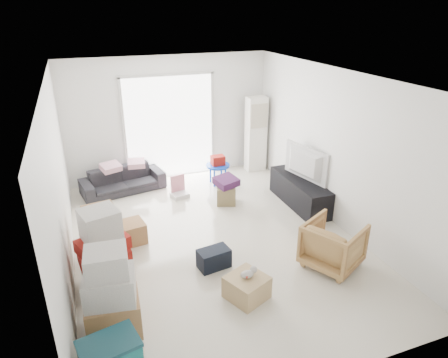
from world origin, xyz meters
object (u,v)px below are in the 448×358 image
kids_table (218,164)px  wood_crate (247,287)px  ottoman (226,195)px  tv_console (299,192)px  armchair (333,243)px  television (301,176)px  sofa (122,176)px  ac_tower (256,134)px

kids_table → wood_crate: bearing=-103.7°
kids_table → ottoman: bearing=-99.8°
tv_console → armchair: bearing=-106.4°
television → sofa: size_ratio=0.65×
television → wood_crate: television is taller
television → kids_table: (-1.17, 1.51, -0.15)m
sofa → ottoman: 2.25m
ac_tower → armchair: bearing=-97.5°
tv_console → wood_crate: (-2.07, -2.17, -0.11)m
ac_tower → sofa: ac_tower is taller
tv_console → ottoman: 1.45m
ac_tower → television: size_ratio=1.57×
tv_console → sofa: size_ratio=0.95×
wood_crate → ac_tower: bearing=64.2°
armchair → ottoman: bearing=-11.0°
ac_tower → sofa: size_ratio=1.02×
tv_console → ottoman: (-1.33, 0.56, -0.09)m
television → ottoman: (-1.33, 0.56, -0.43)m
ac_tower → armchair: 4.00m
kids_table → wood_crate: (-0.90, -3.68, -0.30)m
armchair → kids_table: armchair is taller
ottoman → wood_crate: ottoman is taller
ac_tower → tv_console: bearing=-88.6°
sofa → kids_table: size_ratio=2.63×
ottoman → ac_tower: bearing=48.3°
ac_tower → ottoman: 2.05m
kids_table → tv_console: bearing=-52.4°
armchair → wood_crate: (-1.50, -0.22, -0.23)m
television → ottoman: size_ratio=3.05×
ac_tower → wood_crate: 4.68m
kids_table → wood_crate: size_ratio=1.34×
tv_console → ottoman: tv_console is taller
sofa → tv_console: bearing=-40.8°
television → wood_crate: 3.03m
armchair → kids_table: bearing=-18.1°
television → sofa: (-3.18, 1.85, -0.28)m
sofa → television: bearing=-40.8°
kids_table → television: bearing=-52.4°
television → wood_crate: bearing=123.7°
tv_console → wood_crate: size_ratio=3.34×
tv_console → kids_table: size_ratio=2.49×
tv_console → ottoman: bearing=157.1°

